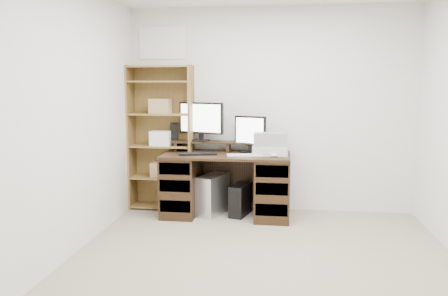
% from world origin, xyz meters
% --- Properties ---
extents(room, '(3.54, 4.04, 2.54)m').
position_xyz_m(room, '(-0.00, 0.00, 1.25)').
color(room, '#9E9178').
rests_on(room, ground).
extents(desk, '(1.50, 0.70, 0.75)m').
position_xyz_m(desk, '(-0.50, 1.64, 0.39)').
color(desk, black).
rests_on(desk, ground).
extents(riser_shelf, '(1.40, 0.22, 0.12)m').
position_xyz_m(riser_shelf, '(-0.50, 1.85, 0.84)').
color(riser_shelf, black).
rests_on(riser_shelf, desk).
extents(monitor_wide, '(0.58, 0.25, 0.48)m').
position_xyz_m(monitor_wide, '(-0.84, 1.85, 1.14)').
color(monitor_wide, black).
rests_on(monitor_wide, riser_shelf).
extents(monitor_small, '(0.39, 0.22, 0.44)m').
position_xyz_m(monitor_small, '(-0.23, 1.77, 0.99)').
color(monitor_small, black).
rests_on(monitor_small, desk).
extents(speaker, '(0.12, 0.12, 0.22)m').
position_xyz_m(speaker, '(-1.19, 1.89, 0.98)').
color(speaker, black).
rests_on(speaker, riser_shelf).
extents(keyboard_black, '(0.47, 0.25, 0.02)m').
position_xyz_m(keyboard_black, '(-0.82, 1.53, 0.76)').
color(keyboard_black, black).
rests_on(keyboard_black, desk).
extents(keyboard_white, '(0.42, 0.19, 0.02)m').
position_xyz_m(keyboard_white, '(-0.27, 1.51, 0.76)').
color(keyboard_white, white).
rests_on(keyboard_white, desk).
extents(mouse, '(0.10, 0.08, 0.03)m').
position_xyz_m(mouse, '(0.07, 1.49, 0.77)').
color(mouse, silver).
rests_on(mouse, desk).
extents(printer, '(0.41, 0.31, 0.10)m').
position_xyz_m(printer, '(0.01, 1.65, 0.80)').
color(printer, beige).
rests_on(printer, desk).
extents(basket, '(0.39, 0.29, 0.16)m').
position_xyz_m(basket, '(0.01, 1.65, 0.93)').
color(basket, gray).
rests_on(basket, printer).
extents(tower_silver, '(0.37, 0.53, 0.48)m').
position_xyz_m(tower_silver, '(-0.67, 1.65, 0.24)').
color(tower_silver, silver).
rests_on(tower_silver, ground).
extents(tower_black, '(0.25, 0.41, 0.38)m').
position_xyz_m(tower_black, '(-0.33, 1.66, 0.19)').
color(tower_black, black).
rests_on(tower_black, ground).
extents(bookshelf, '(0.80, 0.30, 1.80)m').
position_xyz_m(bookshelf, '(-1.35, 1.86, 0.92)').
color(bookshelf, olive).
rests_on(bookshelf, ground).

